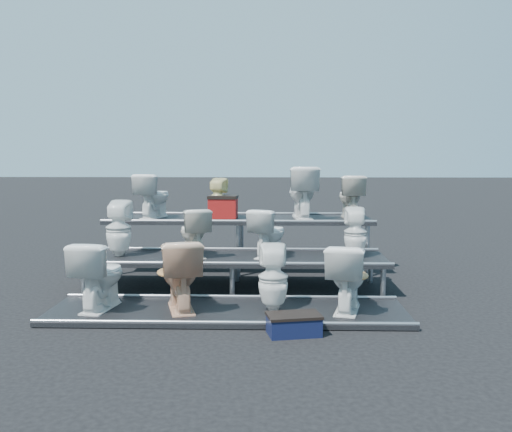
{
  "coord_description": "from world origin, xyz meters",
  "views": [
    {
      "loc": [
        0.53,
        -7.84,
        1.88
      ],
      "look_at": [
        0.3,
        0.1,
        1.02
      ],
      "focal_mm": 40.0,
      "sensor_mm": 36.0,
      "label": 1
    }
  ],
  "objects_px": {
    "toilet_4": "(119,228)",
    "toilet_8": "(154,196)",
    "toilet_0": "(99,275)",
    "toilet_11": "(350,197)",
    "toilet_7": "(355,232)",
    "toilet_1": "(180,274)",
    "toilet_10": "(302,192)",
    "toilet_6": "(268,233)",
    "red_crate": "(223,208)",
    "toilet_3": "(347,277)",
    "toilet_5": "(194,232)",
    "toilet_9": "(218,198)",
    "step_stool": "(294,326)",
    "toilet_2": "(273,277)"
  },
  "relations": [
    {
      "from": "toilet_0",
      "to": "toilet_4",
      "type": "bearing_deg",
      "value": -75.95
    },
    {
      "from": "toilet_1",
      "to": "toilet_6",
      "type": "bearing_deg",
      "value": -143.37
    },
    {
      "from": "toilet_0",
      "to": "toilet_3",
      "type": "bearing_deg",
      "value": -170.89
    },
    {
      "from": "toilet_4",
      "to": "toilet_0",
      "type": "bearing_deg",
      "value": 96.6
    },
    {
      "from": "red_crate",
      "to": "toilet_1",
      "type": "bearing_deg",
      "value": -94.4
    },
    {
      "from": "toilet_10",
      "to": "toilet_3",
      "type": "bearing_deg",
      "value": 93.74
    },
    {
      "from": "toilet_6",
      "to": "red_crate",
      "type": "bearing_deg",
      "value": -34.18
    },
    {
      "from": "toilet_2",
      "to": "toilet_10",
      "type": "relative_size",
      "value": 0.93
    },
    {
      "from": "toilet_0",
      "to": "toilet_11",
      "type": "distance_m",
      "value": 4.26
    },
    {
      "from": "toilet_9",
      "to": "red_crate",
      "type": "xyz_separation_m",
      "value": [
        0.09,
        -0.08,
        -0.16
      ]
    },
    {
      "from": "toilet_6",
      "to": "toilet_10",
      "type": "bearing_deg",
      "value": -87.45
    },
    {
      "from": "toilet_2",
      "to": "step_stool",
      "type": "xyz_separation_m",
      "value": [
        0.22,
        -0.74,
        -0.35
      ]
    },
    {
      "from": "toilet_0",
      "to": "red_crate",
      "type": "bearing_deg",
      "value": -107.22
    },
    {
      "from": "toilet_1",
      "to": "toilet_7",
      "type": "relative_size",
      "value": 1.21
    },
    {
      "from": "toilet_0",
      "to": "toilet_5",
      "type": "bearing_deg",
      "value": -116.76
    },
    {
      "from": "step_stool",
      "to": "toilet_4",
      "type": "bearing_deg",
      "value": 127.75
    },
    {
      "from": "toilet_7",
      "to": "red_crate",
      "type": "height_order",
      "value": "red_crate"
    },
    {
      "from": "red_crate",
      "to": "toilet_8",
      "type": "bearing_deg",
      "value": 178.2
    },
    {
      "from": "toilet_7",
      "to": "toilet_11",
      "type": "relative_size",
      "value": 1.0
    },
    {
      "from": "toilet_3",
      "to": "toilet_6",
      "type": "relative_size",
      "value": 1.18
    },
    {
      "from": "toilet_0",
      "to": "step_stool",
      "type": "height_order",
      "value": "toilet_0"
    },
    {
      "from": "toilet_1",
      "to": "toilet_8",
      "type": "height_order",
      "value": "toilet_8"
    },
    {
      "from": "toilet_11",
      "to": "toilet_2",
      "type": "bearing_deg",
      "value": 61.1
    },
    {
      "from": "toilet_0",
      "to": "toilet_6",
      "type": "distance_m",
      "value": 2.4
    },
    {
      "from": "toilet_9",
      "to": "step_stool",
      "type": "bearing_deg",
      "value": 120.5
    },
    {
      "from": "toilet_2",
      "to": "step_stool",
      "type": "bearing_deg",
      "value": 104.41
    },
    {
      "from": "toilet_0",
      "to": "toilet_6",
      "type": "height_order",
      "value": "toilet_6"
    },
    {
      "from": "toilet_2",
      "to": "red_crate",
      "type": "xyz_separation_m",
      "value": [
        -0.8,
        2.52,
        0.57
      ]
    },
    {
      "from": "step_stool",
      "to": "toilet_2",
      "type": "bearing_deg",
      "value": 94.69
    },
    {
      "from": "toilet_11",
      "to": "toilet_8",
      "type": "bearing_deg",
      "value": -3.47
    },
    {
      "from": "toilet_5",
      "to": "toilet_7",
      "type": "bearing_deg",
      "value": 158.68
    },
    {
      "from": "toilet_6",
      "to": "toilet_9",
      "type": "xyz_separation_m",
      "value": [
        -0.83,
        1.3,
        0.38
      ]
    },
    {
      "from": "toilet_1",
      "to": "toilet_10",
      "type": "xyz_separation_m",
      "value": [
        1.56,
        2.6,
        0.8
      ]
    },
    {
      "from": "toilet_6",
      "to": "toilet_0",
      "type": "bearing_deg",
      "value": 57.9
    },
    {
      "from": "toilet_3",
      "to": "toilet_9",
      "type": "bearing_deg",
      "value": -42.34
    },
    {
      "from": "toilet_8",
      "to": "toilet_6",
      "type": "bearing_deg",
      "value": 162.79
    },
    {
      "from": "toilet_1",
      "to": "toilet_2",
      "type": "distance_m",
      "value": 1.09
    },
    {
      "from": "toilet_1",
      "to": "toilet_3",
      "type": "bearing_deg",
      "value": 164.99
    },
    {
      "from": "toilet_4",
      "to": "toilet_8",
      "type": "xyz_separation_m",
      "value": [
        0.23,
        1.3,
        0.36
      ]
    },
    {
      "from": "toilet_6",
      "to": "toilet_2",
      "type": "bearing_deg",
      "value": 117.54
    },
    {
      "from": "toilet_6",
      "to": "red_crate",
      "type": "height_order",
      "value": "red_crate"
    },
    {
      "from": "toilet_10",
      "to": "step_stool",
      "type": "bearing_deg",
      "value": 80.88
    },
    {
      "from": "toilet_4",
      "to": "toilet_7",
      "type": "height_order",
      "value": "toilet_4"
    },
    {
      "from": "toilet_3",
      "to": "toilet_5",
      "type": "relative_size",
      "value": 1.17
    },
    {
      "from": "toilet_0",
      "to": "toilet_8",
      "type": "xyz_separation_m",
      "value": [
        0.11,
        2.6,
        0.75
      ]
    },
    {
      "from": "toilet_1",
      "to": "toilet_8",
      "type": "bearing_deg",
      "value": -87.05
    },
    {
      "from": "toilet_2",
      "to": "toilet_7",
      "type": "distance_m",
      "value": 1.76
    },
    {
      "from": "toilet_7",
      "to": "toilet_11",
      "type": "distance_m",
      "value": 1.36
    },
    {
      "from": "toilet_3",
      "to": "toilet_10",
      "type": "xyz_separation_m",
      "value": [
        -0.39,
        2.6,
        0.82
      ]
    },
    {
      "from": "step_stool",
      "to": "toilet_8",
      "type": "bearing_deg",
      "value": 111.15
    }
  ]
}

